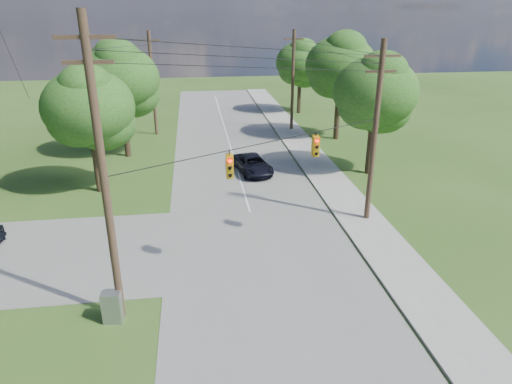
{
  "coord_description": "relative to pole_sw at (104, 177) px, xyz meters",
  "views": [
    {
      "loc": [
        -1.19,
        -15.95,
        12.03
      ],
      "look_at": [
        1.7,
        5.0,
        3.41
      ],
      "focal_mm": 32.0,
      "sensor_mm": 36.0,
      "label": 1
    }
  ],
  "objects": [
    {
      "name": "tree_w_near",
      "position": [
        -3.4,
        14.6,
        -0.3
      ],
      "size": [
        6.0,
        6.0,
        8.4
      ],
      "color": "#3D2B1E",
      "rests_on": "ground"
    },
    {
      "name": "control_cabinet",
      "position": [
        -0.29,
        -0.27,
        -5.54
      ],
      "size": [
        0.82,
        0.63,
        1.38
      ],
      "primitive_type": "cube",
      "rotation": [
        0.0,
        0.0,
        -0.11
      ],
      "color": "gray",
      "rests_on": "ground"
    },
    {
      "name": "sidewalk_east",
      "position": [
        13.3,
        4.6,
        -6.17
      ],
      "size": [
        2.6,
        100.0,
        0.12
      ],
      "primitive_type": "cube",
      "color": "#A09D96",
      "rests_on": "ground"
    },
    {
      "name": "tree_e_far",
      "position": [
        16.1,
        37.6,
        -0.31
      ],
      "size": [
        5.8,
        5.8,
        8.32
      ],
      "color": "#3D2B1E",
      "rests_on": "ground"
    },
    {
      "name": "main_road",
      "position": [
        6.6,
        4.6,
        -6.21
      ],
      "size": [
        10.0,
        100.0,
        0.03
      ],
      "primitive_type": "cube",
      "color": "gray",
      "rests_on": "ground"
    },
    {
      "name": "pole_north_w",
      "position": [
        -0.4,
        29.6,
        -1.1
      ],
      "size": [
        2.0,
        0.32,
        10.0
      ],
      "color": "#4E3828",
      "rests_on": "ground"
    },
    {
      "name": "tree_e_near",
      "position": [
        16.6,
        15.6,
        0.02
      ],
      "size": [
        6.2,
        6.2,
        8.81
      ],
      "color": "#3D2B1E",
      "rests_on": "ground"
    },
    {
      "name": "pole_ne",
      "position": [
        13.5,
        7.6,
        -0.76
      ],
      "size": [
        2.0,
        0.32,
        10.5
      ],
      "color": "#4E3828",
      "rests_on": "ground"
    },
    {
      "name": "tree_w_mid",
      "position": [
        -2.4,
        22.6,
        0.35
      ],
      "size": [
        6.4,
        6.4,
        9.22
      ],
      "color": "#3D2B1E",
      "rests_on": "ground"
    },
    {
      "name": "power_lines",
      "position": [
        6.1,
        11.14,
        2.93
      ],
      "size": [
        13.93,
        29.62,
        4.93
      ],
      "color": "black",
      "rests_on": "ground"
    },
    {
      "name": "pole_north_e",
      "position": [
        13.5,
        29.6,
        -1.1
      ],
      "size": [
        2.0,
        0.32,
        10.0
      ],
      "color": "#4E3828",
      "rests_on": "ground"
    },
    {
      "name": "ground",
      "position": [
        4.6,
        -0.4,
        -6.23
      ],
      "size": [
        140.0,
        140.0,
        0.0
      ],
      "primitive_type": "plane",
      "color": "#2C4C19",
      "rests_on": "ground"
    },
    {
      "name": "pole_sw",
      "position": [
        0.0,
        0.0,
        0.0
      ],
      "size": [
        2.0,
        0.32,
        12.0
      ],
      "color": "#4E3828",
      "rests_on": "ground"
    },
    {
      "name": "car_main_north",
      "position": [
        7.73,
        16.88,
        -5.53
      ],
      "size": [
        3.09,
        5.12,
        1.33
      ],
      "primitive_type": "imported",
      "rotation": [
        0.0,
        0.0,
        0.2
      ],
      "color": "black",
      "rests_on": "main_road"
    },
    {
      "name": "tree_e_mid",
      "position": [
        17.1,
        25.6,
        0.68
      ],
      "size": [
        6.6,
        6.6,
        9.64
      ],
      "color": "#3D2B1E",
      "rests_on": "ground"
    },
    {
      "name": "tree_w_far",
      "position": [
        -4.4,
        32.6,
        0.02
      ],
      "size": [
        6.0,
        6.0,
        8.73
      ],
      "color": "#3D2B1E",
      "rests_on": "ground"
    },
    {
      "name": "traffic_signals",
      "position": [
        7.15,
        4.03,
        -0.73
      ],
      "size": [
        4.91,
        3.27,
        1.05
      ],
      "color": "#C38E0B",
      "rests_on": "ground"
    }
  ]
}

